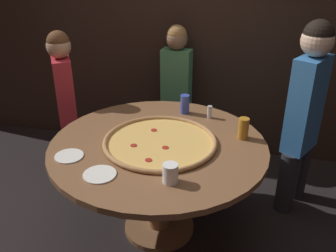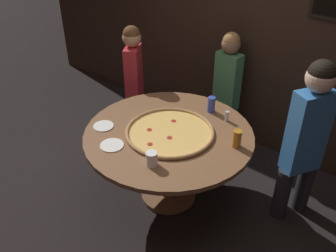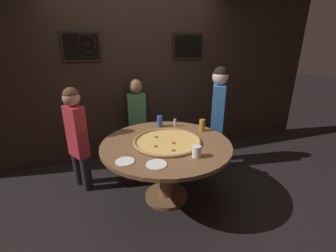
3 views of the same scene
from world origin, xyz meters
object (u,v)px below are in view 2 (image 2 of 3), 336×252
at_px(white_plate_near_front, 103,126).
at_px(diner_far_left, 227,83).
at_px(white_plate_right_side, 112,145).
at_px(dining_table, 169,146).
at_px(drink_cup_near_left, 211,105).
at_px(drink_cup_far_right, 152,159).
at_px(condiment_shaker, 227,116).
at_px(diner_far_right, 307,135).
at_px(diner_side_right, 134,77).
at_px(giant_pizza, 170,132).
at_px(drink_cup_near_right, 237,139).

bearing_deg(white_plate_near_front, diner_far_left, 74.20).
bearing_deg(white_plate_right_side, dining_table, 61.52).
xyz_separation_m(drink_cup_near_left, drink_cup_far_right, (0.09, -0.94, -0.02)).
bearing_deg(condiment_shaker, diner_far_right, 6.10).
bearing_deg(drink_cup_far_right, white_plate_right_side, -176.78).
xyz_separation_m(dining_table, drink_cup_near_left, (0.08, 0.52, 0.22)).
bearing_deg(diner_far_right, diner_side_right, -61.24).
xyz_separation_m(giant_pizza, diner_far_left, (-0.12, 1.12, -0.01)).
height_order(drink_cup_far_right, diner_side_right, diner_side_right).
relative_size(dining_table, drink_cup_near_right, 9.82).
xyz_separation_m(white_plate_near_front, white_plate_right_side, (0.27, -0.15, 0.00)).
relative_size(drink_cup_near_right, drink_cup_near_left, 1.00).
bearing_deg(white_plate_near_front, drink_cup_far_right, -10.46).
height_order(drink_cup_near_right, diner_far_right, diner_far_right).
bearing_deg(giant_pizza, diner_far_left, 96.13).
relative_size(giant_pizza, condiment_shaker, 7.94).
bearing_deg(dining_table, white_plate_right_side, -118.48).
distance_m(drink_cup_near_left, white_plate_right_side, 1.02).
xyz_separation_m(diner_far_left, diner_far_right, (1.09, -0.57, 0.11)).
bearing_deg(diner_far_left, drink_cup_near_left, 113.29).
xyz_separation_m(white_plate_near_front, diner_far_left, (0.40, 1.41, -0.01)).
xyz_separation_m(white_plate_near_front, diner_far_right, (1.49, 0.85, 0.11)).
xyz_separation_m(condiment_shaker, diner_far_left, (-0.39, 0.64, -0.05)).
relative_size(drink_cup_near_right, diner_side_right, 0.11).
xyz_separation_m(drink_cup_far_right, diner_side_right, (-1.14, 1.00, -0.05)).
height_order(drink_cup_near_left, drink_cup_far_right, drink_cup_near_left).
distance_m(white_plate_right_side, diner_side_right, 1.25).
relative_size(condiment_shaker, diner_far_right, 0.06).
relative_size(diner_side_right, diner_far_left, 1.02).
bearing_deg(drink_cup_near_left, diner_far_right, 1.84).
xyz_separation_m(drink_cup_near_right, condiment_shaker, (-0.27, 0.28, -0.03)).
bearing_deg(white_plate_right_side, white_plate_near_front, 150.72).
bearing_deg(white_plate_near_front, condiment_shaker, 44.23).
bearing_deg(diner_side_right, drink_cup_far_right, -161.74).
height_order(dining_table, drink_cup_near_right, drink_cup_near_right).
bearing_deg(dining_table, drink_cup_far_right, -67.13).
distance_m(dining_table, white_plate_near_front, 0.60).
height_order(giant_pizza, drink_cup_far_right, drink_cup_far_right).
bearing_deg(diner_far_right, white_plate_right_side, -21.38).
distance_m(drink_cup_near_left, diner_far_right, 0.90).
relative_size(drink_cup_near_left, diner_far_left, 0.12).
bearing_deg(giant_pizza, drink_cup_far_right, -68.75).
bearing_deg(condiment_shaker, drink_cup_near_right, -46.38).
distance_m(white_plate_near_front, diner_far_left, 1.47).
bearing_deg(giant_pizza, white_plate_right_side, -119.53).
distance_m(dining_table, condiment_shaker, 0.59).
xyz_separation_m(drink_cup_far_right, white_plate_right_side, (-0.42, -0.02, -0.05)).
relative_size(diner_side_right, diner_far_right, 0.88).
bearing_deg(diner_far_right, white_plate_near_front, -30.96).
relative_size(white_plate_near_front, diner_far_right, 0.12).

